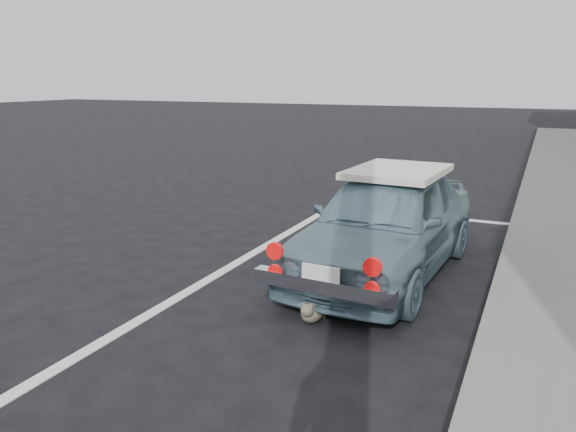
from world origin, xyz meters
name	(u,v)px	position (x,y,z in m)	size (l,w,h in m)	color
pline_front	(420,215)	(0.50, 6.50, 0.00)	(3.00, 0.12, 0.01)	silver
pline_side	(219,273)	(-0.90, 3.00, 0.00)	(0.12, 7.00, 0.01)	silver
retro_coupe	(386,222)	(0.69, 3.78, 0.56)	(1.52, 3.34, 1.11)	#6C8D9D
cat	(312,310)	(0.46, 2.29, 0.10)	(0.20, 0.43, 0.23)	#605649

